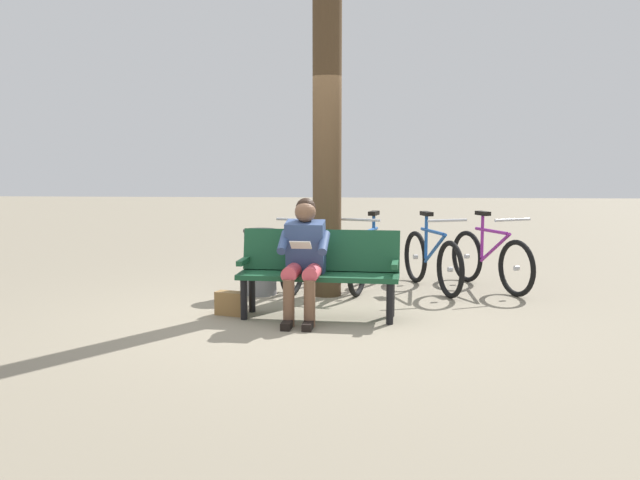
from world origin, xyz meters
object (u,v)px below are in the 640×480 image
at_px(bicycle_blue, 490,260).
at_px(person_reading, 304,253).
at_px(bicycle_red, 432,260).
at_px(bicycle_silver, 309,259).
at_px(handbag, 231,303).
at_px(litter_bin, 260,262).
at_px(bench, 319,267).
at_px(tree_trunk, 327,132).
at_px(bicycle_green, 369,259).

bearing_deg(bicycle_blue, person_reading, -75.69).
relative_size(bicycle_red, bicycle_silver, 1.00).
relative_size(handbag, bicycle_silver, 0.19).
relative_size(handbag, bicycle_blue, 0.19).
distance_m(bicycle_blue, bicycle_silver, 2.21).
distance_m(person_reading, litter_bin, 1.40).
bearing_deg(litter_bin, bicycle_blue, -169.63).
relative_size(bench, handbag, 5.45).
bearing_deg(tree_trunk, handbag, 49.07).
height_order(bicycle_blue, bicycle_silver, same).
relative_size(person_reading, bicycle_red, 0.74).
bearing_deg(bicycle_red, tree_trunk, -90.30).
distance_m(tree_trunk, litter_bin, 1.69).
xyz_separation_m(bench, litter_bin, (0.75, -1.07, -0.12)).
relative_size(tree_trunk, bicycle_green, 2.32).
bearing_deg(handbag, litter_bin, -98.12).
distance_m(bench, tree_trunk, 1.74).
distance_m(litter_bin, bicycle_silver, 0.68).
height_order(handbag, bicycle_silver, bicycle_silver).
relative_size(litter_bin, bicycle_blue, 0.49).
relative_size(handbag, litter_bin, 0.39).
bearing_deg(handbag, bicycle_blue, -151.38).
bearing_deg(bench, handbag, 5.11).
distance_m(tree_trunk, bicycle_green, 1.66).
relative_size(litter_bin, bicycle_red, 0.47).
distance_m(tree_trunk, bicycle_blue, 2.54).
height_order(person_reading, litter_bin, person_reading).
xyz_separation_m(tree_trunk, bicycle_blue, (-1.97, -0.51, -1.53)).
height_order(person_reading, bicycle_silver, person_reading).
height_order(person_reading, bicycle_red, person_reading).
height_order(tree_trunk, litter_bin, tree_trunk).
bearing_deg(bench, tree_trunk, -86.65).
height_order(bench, bicycle_red, bicycle_red).
xyz_separation_m(bench, bicycle_green, (-0.52, -1.51, -0.15)).
xyz_separation_m(person_reading, bicycle_silver, (0.07, -1.64, -0.31)).
distance_m(bicycle_blue, bicycle_green, 1.47).
distance_m(bench, bicycle_silver, 1.51).
height_order(bench, bicycle_silver, bicycle_silver).
bearing_deg(bench, bicycle_blue, -136.97).
bearing_deg(bicycle_blue, handbag, -86.08).
height_order(bench, bicycle_green, bicycle_green).
height_order(tree_trunk, bicycle_blue, tree_trunk).
xyz_separation_m(bench, tree_trunk, (-0.02, -1.07, 1.38)).
xyz_separation_m(person_reading, bicycle_blue, (-2.13, -1.73, -0.31)).
relative_size(bicycle_blue, bicycle_green, 0.95).
height_order(bicycle_green, bicycle_silver, same).
height_order(bench, tree_trunk, tree_trunk).
xyz_separation_m(litter_bin, bicycle_silver, (-0.54, -0.42, -0.02)).
bearing_deg(person_reading, bicycle_blue, -136.31).
xyz_separation_m(bicycle_red, bicycle_green, (0.75, -0.04, 0.00)).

